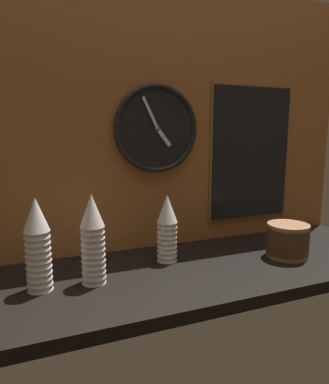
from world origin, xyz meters
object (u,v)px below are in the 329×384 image
cup_stack_center (167,228)px  wall_clock (157,129)px  cup_stack_far_left (38,244)px  bowl_stack_right (288,240)px  menu_board (251,153)px  cup_stack_left (93,239)px

cup_stack_center → wall_clock: 39.10cm
cup_stack_far_left → bowl_stack_right: (88.55, -5.53, -7.49)cm
wall_clock → menu_board: (45.17, 0.88, -10.51)cm
bowl_stack_right → cup_stack_far_left: bearing=176.4°
cup_stack_center → cup_stack_left: size_ratio=0.87×
bowl_stack_right → cup_stack_left: bearing=176.8°
cup_stack_left → wall_clock: size_ratio=0.82×
bowl_stack_right → wall_clock: bearing=145.9°
cup_stack_left → menu_board: size_ratio=0.47×
cup_stack_center → cup_stack_left: bearing=-162.4°
cup_stack_center → cup_stack_left: (-28.51, -9.06, 1.81)cm
cup_stack_center → menu_board: size_ratio=0.41×
bowl_stack_right → cup_stack_center: bearing=163.5°
menu_board → bowl_stack_right: bearing=-95.9°
cup_stack_far_left → cup_stack_left: same height
cup_stack_far_left → cup_stack_center: bearing=9.6°
cup_stack_left → bowl_stack_right: 73.11cm
cup_stack_far_left → cup_stack_left: (15.94, -1.51, 0.00)cm
bowl_stack_right → menu_board: bearing=84.1°
cup_stack_far_left → bowl_stack_right: cup_stack_far_left is taller
cup_stack_center → bowl_stack_right: 46.35cm
cup_stack_far_left → menu_board: bearing=14.6°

